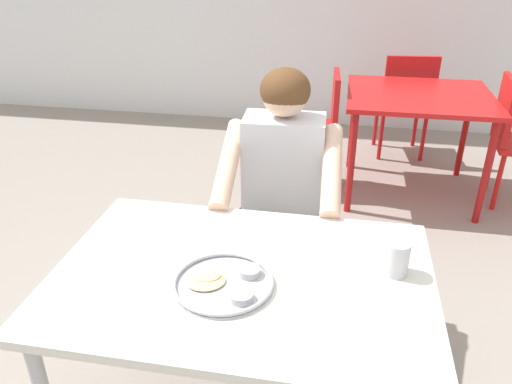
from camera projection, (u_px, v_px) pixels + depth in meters
The scene contains 8 objects.
table_foreground at pixel (242, 294), 1.56m from camera, with size 1.14×0.78×0.74m.
thali_tray at pixel (224, 283), 1.46m from camera, with size 0.30×0.30×0.03m.
drinking_cup at pixel (396, 257), 1.50m from camera, with size 0.08×0.08×0.11m.
chair_foreground at pixel (285, 204), 2.40m from camera, with size 0.40×0.42×0.87m.
diner_foreground at pixel (281, 186), 2.11m from camera, with size 0.50×0.56×1.18m.
table_background_red at pixel (418, 106), 3.32m from camera, with size 0.93×0.84×0.72m.
chair_red_left at pixel (318, 122), 3.47m from camera, with size 0.42×0.41×0.83m.
chair_red_far at pixel (405, 98), 3.96m from camera, with size 0.45×0.44×0.84m.
Camera 1 is at (0.29, -1.26, 1.65)m, focal length 35.33 mm.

